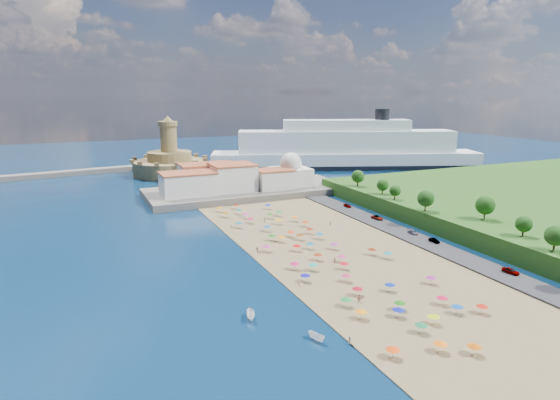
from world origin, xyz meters
name	(u,v)px	position (x,y,z in m)	size (l,w,h in m)	color
ground	(302,244)	(0.00, 0.00, 0.00)	(700.00, 700.00, 0.00)	#071938
terrace	(248,191)	(10.00, 73.00, 1.50)	(90.00, 36.00, 3.00)	#59544C
jetty	(182,182)	(-12.00, 108.00, 1.20)	(18.00, 70.00, 2.40)	#59544C
waterfront_buildings	(220,179)	(-3.05, 73.64, 7.88)	(57.00, 29.00, 11.00)	silver
domed_building	(291,172)	(30.00, 71.00, 8.97)	(16.00, 16.00, 15.00)	silver
fortress	(170,163)	(-12.00, 138.00, 6.68)	(40.00, 40.00, 32.40)	#997D4C
cruise_ship	(346,151)	(90.12, 119.96, 10.43)	(158.85, 80.13, 35.21)	black
beach_parasols	(316,249)	(-1.16, -11.10, 2.15)	(31.88, 117.98, 2.20)	gray
beachgoers	(294,252)	(-6.58, -8.18, 1.13)	(36.44, 81.44, 1.89)	tan
moored_boats	(278,324)	(-27.55, -44.35, 0.80)	(10.79, 17.29, 1.67)	white
parked_cars	(404,228)	(36.00, -3.11, 1.36)	(2.71, 79.91, 1.42)	gray
hillside_trees	(451,204)	(48.24, -10.24, 10.04)	(17.09, 108.02, 7.54)	#382314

